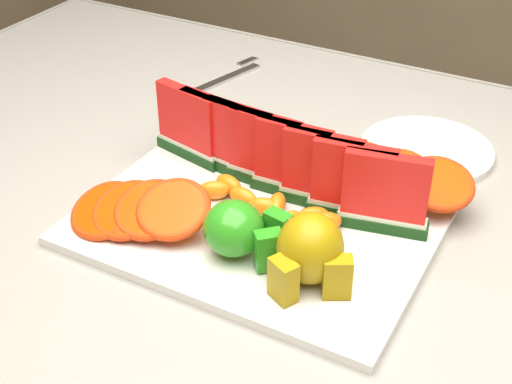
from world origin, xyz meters
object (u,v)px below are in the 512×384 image
object	(u,v)px
pear_cluster	(310,252)
fork	(224,79)
apple_cluster	(240,230)
side_plate	(427,150)
platter	(258,223)

from	to	relation	value
pear_cluster	fork	world-z (taller)	pear_cluster
fork	pear_cluster	bearing A→B (deg)	-49.41
apple_cluster	side_plate	xyz separation A→B (m)	(0.11, 0.33, -0.04)
side_plate	fork	xyz separation A→B (m)	(-0.36, 0.07, -0.00)
pear_cluster	platter	bearing A→B (deg)	144.58
apple_cluster	fork	size ratio (longest dim) A/B	0.54
platter	side_plate	xyz separation A→B (m)	(0.12, 0.26, -0.00)
platter	fork	bearing A→B (deg)	126.43
apple_cluster	pear_cluster	bearing A→B (deg)	-2.60
platter	side_plate	size ratio (longest dim) A/B	1.75
side_plate	pear_cluster	bearing A→B (deg)	-94.20
platter	apple_cluster	world-z (taller)	apple_cluster
platter	apple_cluster	distance (m)	0.08
pear_cluster	side_plate	world-z (taller)	pear_cluster
pear_cluster	fork	bearing A→B (deg)	130.59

